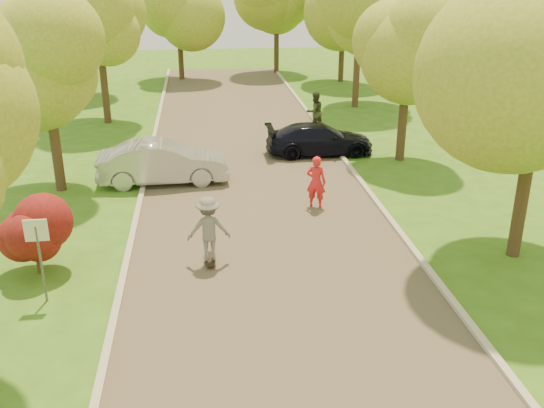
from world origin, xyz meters
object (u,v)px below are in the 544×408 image
skateboarder (209,229)px  person_striped (316,182)px  street_sign (38,243)px  silver_sedan (163,162)px  dark_sedan (319,139)px  person_olive (315,112)px  longboard (210,259)px

skateboarder → person_striped: 5.19m
street_sign → silver_sedan: 8.74m
street_sign → silver_sedan: street_sign is taller
dark_sedan → street_sign: bearing=140.9°
person_striped → person_olive: 9.96m
person_striped → street_sign: bearing=57.5°
skateboarder → person_olive: (5.47, 13.47, -0.06)m
dark_sedan → skateboarder: size_ratio=2.52×
silver_sedan → person_olive: person_olive is taller
dark_sedan → longboard: dark_sedan is taller
street_sign → silver_sedan: bearing=73.3°
street_sign → person_olive: size_ratio=1.12×
dark_sedan → person_striped: size_ratio=2.54×
silver_sedan → dark_sedan: bearing=-67.7°
person_olive → person_striped: bearing=57.7°
dark_sedan → person_olive: size_ratio=2.37×
skateboarder → person_olive: skateboarder is taller
dark_sedan → person_olive: bearing=-8.0°
skateboarder → silver_sedan: bearing=-79.5°
dark_sedan → person_striped: person_striped is taller
street_sign → silver_sedan: size_ratio=0.45×
person_olive → dark_sedan: bearing=60.5°
silver_sedan → person_striped: (5.20, -3.11, 0.11)m
street_sign → skateboarder: bearing=21.1°
street_sign → longboard: street_sign is taller
dark_sedan → person_striped: (-1.30, -6.00, 0.24)m
person_striped → silver_sedan: bearing=-7.6°
street_sign → person_olive: street_sign is taller
street_sign → longboard: bearing=21.1°
silver_sedan → person_olive: bearing=-47.9°
skateboarder → dark_sedan: bearing=-119.4°
street_sign → person_olive: (9.50, 15.03, -0.60)m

